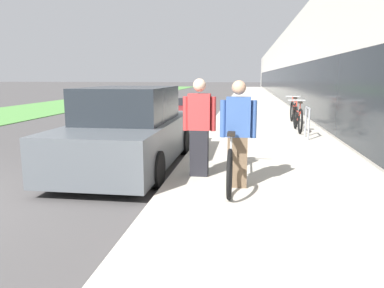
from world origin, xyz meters
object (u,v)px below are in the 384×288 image
at_px(cruiser_bike_middle, 293,112).
at_px(parked_sedan_curbside, 130,131).
at_px(tandem_bicycle, 232,157).
at_px(bike_rack_hoop, 307,119).
at_px(cruiser_bike_nearest, 298,118).
at_px(person_bystander, 199,128).
at_px(person_rider, 238,134).
at_px(vintage_roadster_curbside, 177,116).

height_order(cruiser_bike_middle, parked_sedan_curbside, parked_sedan_curbside).
distance_m(tandem_bicycle, cruiser_bike_middle, 8.12).
relative_size(bike_rack_hoop, parked_sedan_curbside, 0.19).
bearing_deg(cruiser_bike_nearest, person_bystander, -112.70).
relative_size(person_bystander, bike_rack_hoop, 1.91).
bearing_deg(person_bystander, person_rider, -40.33).
relative_size(cruiser_bike_middle, vintage_roadster_curbside, 0.39).
bearing_deg(parked_sedan_curbside, vintage_roadster_curbside, 91.09).
height_order(cruiser_bike_nearest, cruiser_bike_middle, cruiser_bike_middle).
bearing_deg(parked_sedan_curbside, cruiser_bike_nearest, 50.83).
bearing_deg(vintage_roadster_curbside, bike_rack_hoop, -29.51).
distance_m(person_bystander, vintage_roadster_curbside, 6.69).
xyz_separation_m(tandem_bicycle, cruiser_bike_nearest, (1.77, 5.78, 0.01)).
bearing_deg(person_rider, person_bystander, 139.67).
relative_size(person_rider, bike_rack_hoop, 1.89).
bearing_deg(bike_rack_hoop, person_rider, -110.11).
relative_size(person_rider, cruiser_bike_middle, 0.94).
bearing_deg(person_bystander, tandem_bicycle, -20.55).
xyz_separation_m(tandem_bicycle, vintage_roadster_curbside, (-2.15, 6.69, -0.05)).
height_order(person_rider, cruiser_bike_nearest, person_rider).
bearing_deg(cruiser_bike_middle, vintage_roadster_curbside, -163.46).
xyz_separation_m(parked_sedan_curbside, vintage_roadster_curbside, (-0.11, 5.59, -0.27)).
distance_m(person_rider, vintage_roadster_curbside, 7.40).
bearing_deg(tandem_bicycle, person_bystander, 159.45).
distance_m(person_bystander, cruiser_bike_middle, 8.07).
height_order(tandem_bicycle, vintage_roadster_curbside, vintage_roadster_curbside).
relative_size(person_rider, person_bystander, 0.99).
relative_size(tandem_bicycle, person_bystander, 1.64).
bearing_deg(tandem_bicycle, cruiser_bike_middle, 76.55).
xyz_separation_m(tandem_bicycle, cruiser_bike_middle, (1.89, 7.89, 0.02)).
bearing_deg(person_bystander, bike_rack_hoop, 60.45).
xyz_separation_m(person_rider, vintage_roadster_curbside, (-2.23, 7.03, -0.48)).
xyz_separation_m(tandem_bicycle, parked_sedan_curbside, (-2.04, 1.10, 0.22)).
relative_size(cruiser_bike_nearest, vintage_roadster_curbside, 0.42).
distance_m(tandem_bicycle, person_bystander, 0.74).
bearing_deg(bike_rack_hoop, parked_sedan_curbside, -139.29).
bearing_deg(tandem_bicycle, vintage_roadster_curbside, 107.78).
bearing_deg(tandem_bicycle, parked_sedan_curbside, 151.59).
bearing_deg(person_bystander, cruiser_bike_nearest, 67.30).
distance_m(person_rider, cruiser_bike_nearest, 6.36).
height_order(cruiser_bike_middle, vintage_roadster_curbside, cruiser_bike_middle).
relative_size(parked_sedan_curbside, vintage_roadster_curbside, 1.03).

